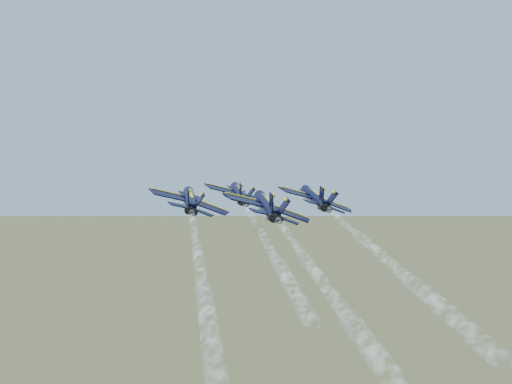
% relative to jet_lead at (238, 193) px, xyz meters
% --- Properties ---
extents(jet_lead, '(12.74, 18.09, 5.52)m').
position_rel_jet_lead_xyz_m(jet_lead, '(0.00, 0.00, 0.00)').
color(jet_lead, black).
extents(jet_left, '(12.74, 18.09, 5.52)m').
position_rel_jet_lead_xyz_m(jet_left, '(-4.08, -15.92, 0.00)').
color(jet_left, black).
extents(jet_right, '(12.74, 18.09, 5.52)m').
position_rel_jet_lead_xyz_m(jet_right, '(15.76, -6.20, 0.00)').
color(jet_right, black).
extents(jet_slot, '(12.74, 18.09, 5.52)m').
position_rel_jet_lead_xyz_m(jet_slot, '(10.81, -22.30, 0.00)').
color(jet_slot, black).
extents(smoke_trail_lead, '(22.64, 48.13, 2.23)m').
position_rel_jet_lead_xyz_m(smoke_trail_lead, '(16.17, -36.38, 0.04)').
color(smoke_trail_lead, white).
extents(smoke_trail_left, '(22.64, 48.13, 2.23)m').
position_rel_jet_lead_xyz_m(smoke_trail_left, '(12.09, -52.30, 0.04)').
color(smoke_trail_left, white).
extents(smoke_trail_right, '(22.64, 48.13, 2.23)m').
position_rel_jet_lead_xyz_m(smoke_trail_right, '(31.93, -42.58, 0.04)').
color(smoke_trail_right, white).
extents(smoke_trail_slot, '(22.64, 48.13, 2.23)m').
position_rel_jet_lead_xyz_m(smoke_trail_slot, '(26.98, -58.68, 0.04)').
color(smoke_trail_slot, white).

